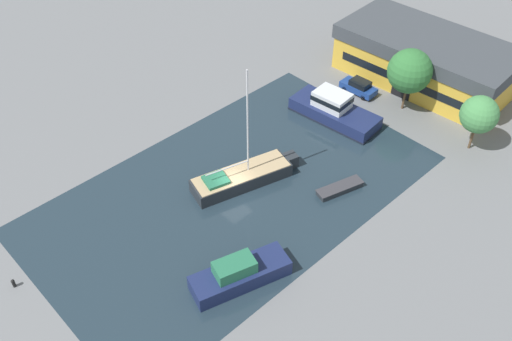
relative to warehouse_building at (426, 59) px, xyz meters
The scene contains 11 objects.
ground_plane 29.10m from the warehouse_building, 92.13° to the right, with size 440.00×440.00×0.00m, color slate.
water_canal 29.10m from the warehouse_building, 92.13° to the right, with size 21.87×37.40×0.01m, color #1E2D38.
warehouse_building is the anchor object (origin of this frame).
quay_tree_near_building 6.90m from the warehouse_building, 74.41° to the right, with size 4.77×4.77×7.17m.
quay_tree_by_water 12.87m from the warehouse_building, 34.18° to the right, with size 3.76×3.76×6.09m.
parked_car 8.58m from the warehouse_building, 115.05° to the right, with size 4.28×1.98×1.65m.
sailboat_moored 27.55m from the warehouse_building, 93.07° to the right, with size 5.22×10.96×12.33m.
motor_cruiser 13.71m from the warehouse_building, 99.74° to the right, with size 10.20×4.70×3.11m.
small_dinghy 22.51m from the warehouse_building, 75.52° to the right, with size 2.52×4.85×0.60m.
cabin_boat 36.24m from the warehouse_building, 79.05° to the right, with size 4.76×8.46×2.58m.
mooring_bollard 49.16m from the warehouse_building, 95.98° to the right, with size 0.30×0.30×0.81m.
Camera 1 is at (29.23, -25.01, 37.15)m, focal length 40.00 mm.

